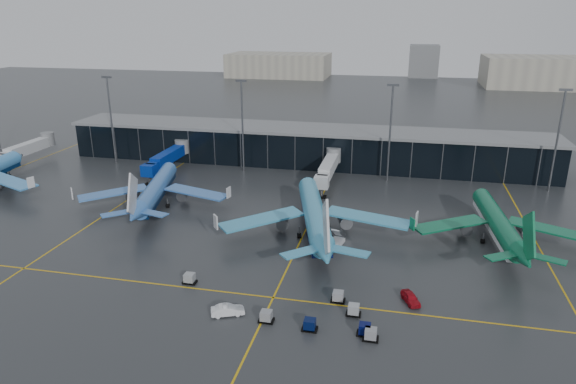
% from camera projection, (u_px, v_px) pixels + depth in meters
% --- Properties ---
extents(ground, '(600.00, 600.00, 0.00)m').
position_uv_depth(ground, '(241.00, 251.00, 96.23)').
color(ground, '#282B2D').
rests_on(ground, ground).
extents(terminal_pier, '(142.00, 17.00, 10.70)m').
position_uv_depth(terminal_pier, '(304.00, 145.00, 151.63)').
color(terminal_pier, black).
rests_on(terminal_pier, ground).
extents(jet_bridges, '(94.00, 27.50, 7.20)m').
position_uv_depth(jet_bridges, '(167.00, 158.00, 141.59)').
color(jet_bridges, '#595B60').
rests_on(jet_bridges, ground).
extents(flood_masts, '(203.00, 0.50, 25.50)m').
position_uv_depth(flood_masts, '(314.00, 126.00, 136.79)').
color(flood_masts, '#595B60').
rests_on(flood_masts, ground).
extents(distant_hangars, '(260.00, 71.00, 22.00)m').
position_uv_depth(distant_hangars, '(440.00, 69.00, 332.11)').
color(distant_hangars, '#B2AD99').
rests_on(distant_hangars, ground).
extents(taxi_lines, '(220.00, 120.00, 0.02)m').
position_uv_depth(taxi_lines, '(304.00, 233.00, 103.95)').
color(taxi_lines, gold).
rests_on(taxi_lines, ground).
extents(airliner_arkefly, '(44.77, 48.46, 12.64)m').
position_uv_depth(airliner_arkefly, '(155.00, 179.00, 117.62)').
color(airliner_arkefly, '#3A70BF').
rests_on(airliner_arkefly, ground).
extents(airliner_klm_near, '(50.27, 54.20, 13.97)m').
position_uv_depth(airliner_klm_near, '(314.00, 201.00, 101.76)').
color(airliner_klm_near, '#3B9AC4').
rests_on(airliner_klm_near, ground).
extents(airliner_aer_lingus, '(38.10, 42.53, 12.23)m').
position_uv_depth(airliner_aer_lingus, '(499.00, 211.00, 98.95)').
color(airliner_aer_lingus, '#0B623F').
rests_on(airliner_aer_lingus, ground).
extents(baggage_carts, '(32.43, 10.78, 1.70)m').
position_uv_depth(baggage_carts, '(310.00, 312.00, 75.02)').
color(baggage_carts, black).
rests_on(baggage_carts, ground).
extents(mobile_airstair, '(2.88, 3.62, 3.45)m').
position_uv_depth(mobile_airstair, '(337.00, 240.00, 99.05)').
color(mobile_airstair, silver).
rests_on(mobile_airstair, ground).
extents(service_van_red, '(3.50, 4.90, 1.55)m').
position_uv_depth(service_van_red, '(411.00, 298.00, 78.79)').
color(service_van_red, '#AA0D18').
rests_on(service_van_red, ground).
extents(service_van_white, '(5.20, 3.52, 1.62)m').
position_uv_depth(service_van_white, '(228.00, 310.00, 75.46)').
color(service_van_white, white).
rests_on(service_van_white, ground).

